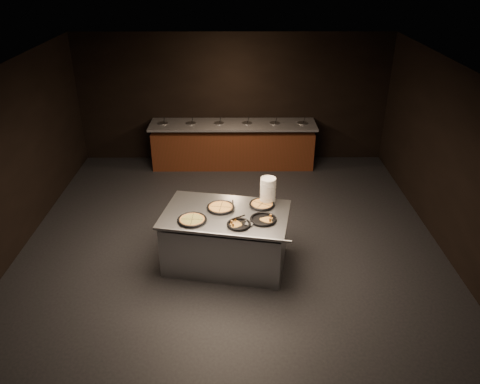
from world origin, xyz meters
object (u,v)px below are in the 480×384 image
(serving_counter, at_px, (226,239))
(pan_cheese_whole, at_px, (221,207))
(plate_stack, at_px, (268,190))
(pan_veggie_whole, at_px, (192,220))

(serving_counter, bearing_deg, pan_cheese_whole, 127.88)
(plate_stack, bearing_deg, serving_counter, -151.13)
(plate_stack, relative_size, pan_veggie_whole, 0.93)
(pan_veggie_whole, bearing_deg, serving_counter, 24.63)
(plate_stack, height_order, pan_veggie_whole, plate_stack)
(plate_stack, distance_m, pan_veggie_whole, 1.30)
(plate_stack, xyz_separation_m, pan_cheese_whole, (-0.73, -0.22, -0.18))
(plate_stack, distance_m, pan_cheese_whole, 0.79)
(serving_counter, height_order, pan_cheese_whole, pan_cheese_whole)
(serving_counter, height_order, pan_veggie_whole, pan_veggie_whole)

